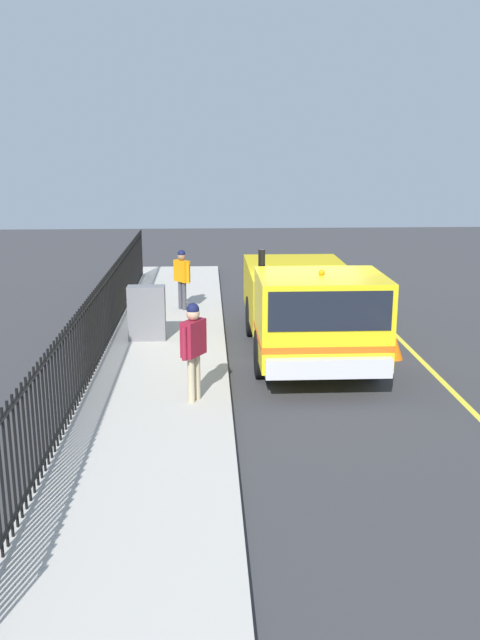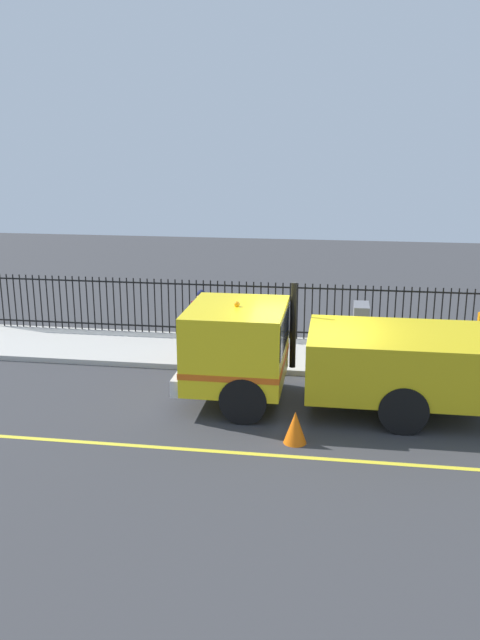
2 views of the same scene
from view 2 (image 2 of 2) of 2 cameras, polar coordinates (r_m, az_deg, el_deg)
ground_plane at (r=14.35m, az=5.81°, el=-7.12°), size 48.79×48.79×0.00m
sidewalk_slab at (r=17.13m, az=6.35°, el=-3.13°), size 2.78×22.18×0.13m
lane_marking at (r=11.99m, az=5.13°, el=-11.81°), size 0.12×19.96×0.01m
work_truck at (r=13.77m, az=6.49°, el=-2.79°), size 2.47×6.50×2.45m
worker_standing at (r=16.42m, az=-3.37°, el=0.31°), size 0.46×0.56×1.76m
iron_fence at (r=18.10m, az=6.61°, el=0.73°), size 0.04×18.89×1.58m
utility_cabinet at (r=17.31m, az=10.45°, el=-0.67°), size 0.85×0.39×1.26m
traffic_cone at (r=12.38m, az=4.83°, el=-9.30°), size 0.44×0.44×0.62m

